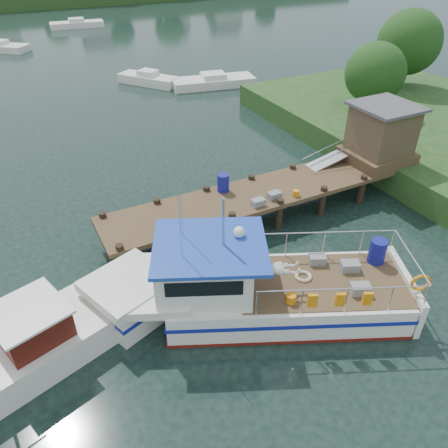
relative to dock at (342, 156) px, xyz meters
name	(u,v)px	position (x,y,z in m)	size (l,w,h in m)	color
ground_plane	(228,225)	(-6.51, -0.01, -2.24)	(160.00, 160.00, 0.00)	black
dock	(342,156)	(0.00, 0.00, 0.00)	(16.60, 3.00, 4.78)	#4F3A25
lobster_boat	(246,289)	(-8.55, -5.24, -1.19)	(11.57, 7.39, 5.80)	silver
work_boat	(8,359)	(-16.53, -4.28, -1.52)	(8.54, 4.67, 4.52)	silver
moored_far	(77,24)	(-2.31, 53.79, -1.78)	(7.51, 3.27, 1.24)	silver
moored_b	(148,79)	(-2.29, 23.44, -1.78)	(4.81, 5.63, 1.23)	silver
moored_c	(213,81)	(2.65, 20.15, -1.81)	(7.68, 3.84, 1.16)	silver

